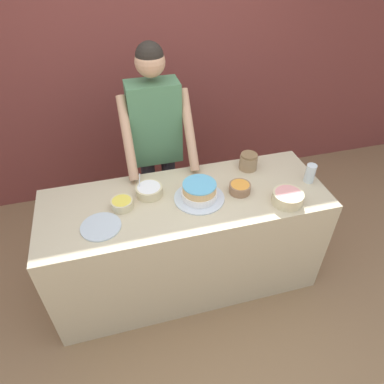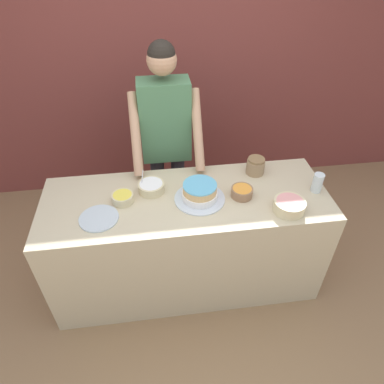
# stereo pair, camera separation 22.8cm
# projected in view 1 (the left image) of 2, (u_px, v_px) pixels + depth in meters

# --- Properties ---
(ground_plane) EXTENTS (14.00, 14.00, 0.00)m
(ground_plane) POSITION_uv_depth(u_px,v_px,m) (198.00, 314.00, 2.65)
(ground_plane) COLOR #93704C
(wall_back) EXTENTS (10.00, 0.05, 2.60)m
(wall_back) POSITION_uv_depth(u_px,v_px,m) (147.00, 67.00, 3.15)
(wall_back) COLOR brown
(wall_back) RESTS_ON ground_plane
(counter) EXTENTS (2.00, 0.72, 0.88)m
(counter) POSITION_uv_depth(u_px,v_px,m) (186.00, 242.00, 2.63)
(counter) COLOR #C6B793
(counter) RESTS_ON ground_plane
(person_baker) EXTENTS (0.53, 0.48, 1.76)m
(person_baker) POSITION_uv_depth(u_px,v_px,m) (156.00, 134.00, 2.66)
(person_baker) COLOR #2D2D38
(person_baker) RESTS_ON ground_plane
(cake) EXTENTS (0.35, 0.35, 0.13)m
(cake) POSITION_uv_depth(u_px,v_px,m) (199.00, 192.00, 2.32)
(cake) COLOR silver
(cake) RESTS_ON counter
(frosting_bowl_white) EXTENTS (0.19, 0.19, 0.15)m
(frosting_bowl_white) POSITION_uv_depth(u_px,v_px,m) (149.00, 190.00, 2.36)
(frosting_bowl_white) COLOR beige
(frosting_bowl_white) RESTS_ON counter
(frosting_bowl_orange) EXTENTS (0.15, 0.15, 0.07)m
(frosting_bowl_orange) POSITION_uv_depth(u_px,v_px,m) (240.00, 188.00, 2.39)
(frosting_bowl_orange) COLOR #936B4C
(frosting_bowl_orange) RESTS_ON counter
(frosting_bowl_yellow) EXTENTS (0.15, 0.15, 0.06)m
(frosting_bowl_yellow) POSITION_uv_depth(u_px,v_px,m) (122.00, 203.00, 2.26)
(frosting_bowl_yellow) COLOR beige
(frosting_bowl_yellow) RESTS_ON counter
(frosting_bowl_pink) EXTENTS (0.21, 0.21, 0.08)m
(frosting_bowl_pink) POSITION_uv_depth(u_px,v_px,m) (288.00, 197.00, 2.29)
(frosting_bowl_pink) COLOR beige
(frosting_bowl_pink) RESTS_ON counter
(drinking_glass) EXTENTS (0.07, 0.07, 0.14)m
(drinking_glass) POSITION_uv_depth(u_px,v_px,m) (310.00, 173.00, 2.46)
(drinking_glass) COLOR silver
(drinking_glass) RESTS_ON counter
(ceramic_plate) EXTENTS (0.25, 0.25, 0.01)m
(ceramic_plate) POSITION_uv_depth(u_px,v_px,m) (101.00, 227.00, 2.13)
(ceramic_plate) COLOR silver
(ceramic_plate) RESTS_ON counter
(stoneware_jar) EXTENTS (0.13, 0.13, 0.13)m
(stoneware_jar) POSITION_uv_depth(u_px,v_px,m) (248.00, 162.00, 2.59)
(stoneware_jar) COLOR #9E7F5B
(stoneware_jar) RESTS_ON counter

